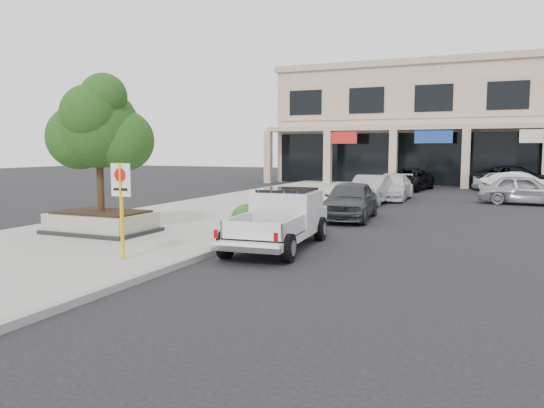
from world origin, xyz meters
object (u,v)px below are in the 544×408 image
Objects in this scene: no_parking_sign at (121,198)px; lot_car_d at (517,178)px; planter at (102,222)px; pickup_truck at (278,220)px; curb_car_d at (407,179)px; curb_car_b at (370,190)px; planter_tree at (105,128)px; lot_car_e at (506,182)px; lot_car_b at (520,184)px; curb_car_c at (392,187)px; lot_car_a at (525,190)px; curb_car_a at (350,200)px.

no_parking_sign is 30.48m from lot_car_d.
planter is 5.85m from pickup_truck.
no_parking_sign is 25.99m from curb_car_d.
lot_car_d is (6.96, 12.82, 0.08)m from curb_car_b.
lot_car_d is at bearing 72.50° from no_parking_sign.
planter_tree is 1.74× the size of no_parking_sign.
lot_car_e is (-0.69, -1.96, -0.13)m from lot_car_d.
planter is 0.55× the size of lot_car_d.
pickup_truck is (5.68, 0.33, -2.60)m from planter_tree.
no_parking_sign reaches higher than pickup_truck.
curb_car_b is 1.03× the size of lot_car_b.
no_parking_sign is 0.49× the size of curb_car_c.
no_parking_sign is at bearing -130.52° from pickup_truck.
planter_tree is 6.26m from pickup_truck.
curb_car_b is 9.62m from curb_car_d.
lot_car_a is 1.01× the size of lot_car_b.
curb_car_d reaches higher than curb_car_c.
no_parking_sign is 0.45× the size of pickup_truck.
curb_car_c is 11.91m from lot_car_d.
no_parking_sign is 10.66m from curb_car_a.
lot_car_a is at bearing -171.23° from lot_car_d.
curb_car_a is at bearing 83.28° from pickup_truck.
curb_car_d is at bearing 50.77° from lot_car_a.
curb_car_a is 15.61m from curb_car_d.
no_parking_sign reaches higher than curb_car_b.
curb_car_b is 14.59m from lot_car_d.
planter is 23.55m from curb_car_d.
no_parking_sign is (3.28, -3.02, 1.16)m from planter.
pickup_truck is at bearing -97.10° from curb_car_a.
planter is at bearing -131.03° from planter_tree.
lot_car_d is at bearing 33.20° from curb_car_d.
planter_tree is 14.38m from curb_car_b.
lot_car_a is (6.59, 0.07, 0.05)m from curb_car_c.
lot_car_e is at bearing 63.98° from planter.
curb_car_b is 0.83× the size of curb_car_d.
curb_car_d reaches higher than curb_car_b.
planter is 1.39× the size of no_parking_sign.
lot_car_a is (12.47, 15.94, -2.68)m from planter_tree.
planter is 28.86m from lot_car_d.
curb_car_a is 0.94× the size of curb_car_c.
pickup_truck is at bearing 176.37° from lot_car_b.
curb_car_c is at bearing 84.60° from pickup_truck.
lot_car_b is at bearing 6.18° from lot_car_a.
planter is 0.73× the size of curb_car_b.
pickup_truck is 17.01m from lot_car_a.
planter_tree reaches higher than lot_car_e.
curb_car_b is at bearing 159.40° from lot_car_d.
planter is at bearing 168.35° from lot_car_e.
lot_car_b is 1.08× the size of lot_car_e.
curb_car_a is 11.01m from lot_car_a.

